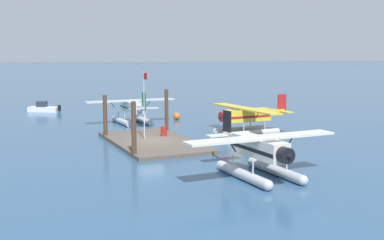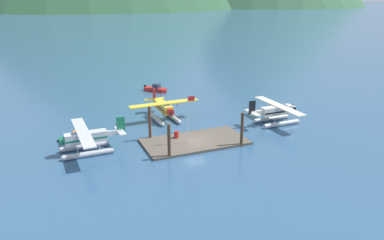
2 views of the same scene
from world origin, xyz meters
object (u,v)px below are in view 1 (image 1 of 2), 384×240
object	(u,v)px
seaplane_silver_port_fwd	(132,110)
mooring_buoy	(177,116)
boat_white_open_sw	(43,108)
seaplane_cream_stbd_fwd	(260,153)
flagpole	(144,97)
fuel_drum	(164,131)
seaplane_yellow_bow_centre	(247,119)

from	to	relation	value
seaplane_silver_port_fwd	mooring_buoy	bearing A→B (deg)	97.14
boat_white_open_sw	seaplane_cream_stbd_fwd	bearing A→B (deg)	10.97
flagpole	seaplane_cream_stbd_fwd	world-z (taller)	flagpole
mooring_buoy	boat_white_open_sw	size ratio (longest dim) A/B	0.20
seaplane_silver_port_fwd	boat_white_open_sw	world-z (taller)	seaplane_silver_port_fwd
fuel_drum	seaplane_cream_stbd_fwd	xyz separation A→B (m)	(15.52, 0.59, 0.84)
flagpole	boat_white_open_sw	bearing A→B (deg)	-168.81
fuel_drum	mooring_buoy	bearing A→B (deg)	152.43
fuel_drum	boat_white_open_sw	world-z (taller)	boat_white_open_sw
seaplane_silver_port_fwd	seaplane_cream_stbd_fwd	size ratio (longest dim) A/B	1.00
fuel_drum	seaplane_cream_stbd_fwd	distance (m)	15.55
fuel_drum	mooring_buoy	distance (m)	13.37
flagpole	seaplane_cream_stbd_fwd	distance (m)	15.12
flagpole	mooring_buoy	world-z (taller)	flagpole
mooring_buoy	seaplane_silver_port_fwd	xyz separation A→B (m)	(0.74, -5.89, 1.14)
seaplane_silver_port_fwd	fuel_drum	bearing A→B (deg)	-1.53
flagpole	seaplane_silver_port_fwd	bearing A→B (deg)	168.52
boat_white_open_sw	mooring_buoy	bearing A→B (deg)	42.39
flagpole	seaplane_silver_port_fwd	size ratio (longest dim) A/B	0.58
fuel_drum	boat_white_open_sw	size ratio (longest dim) A/B	0.20
flagpole	fuel_drum	distance (m)	4.05
fuel_drum	seaplane_silver_port_fwd	xyz separation A→B (m)	(-11.11, 0.30, 0.84)
flagpole	seaplane_yellow_bow_centre	distance (m)	10.71
fuel_drum	boat_white_open_sw	bearing A→B (deg)	-164.19
flagpole	boat_white_open_sw	distance (m)	28.63
seaplane_cream_stbd_fwd	seaplane_silver_port_fwd	bearing A→B (deg)	-179.36
seaplane_yellow_bow_centre	fuel_drum	bearing A→B (deg)	-97.68
flagpole	seaplane_silver_port_fwd	xyz separation A→B (m)	(-11.97, 2.43, -2.50)
mooring_buoy	seaplane_yellow_bow_centre	size ratio (longest dim) A/B	0.08
mooring_buoy	seaplane_cream_stbd_fwd	distance (m)	27.96
seaplane_silver_port_fwd	seaplane_cream_stbd_fwd	bearing A→B (deg)	0.64
flagpole	seaplane_cream_stbd_fwd	xyz separation A→B (m)	(14.66, 2.73, -2.50)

